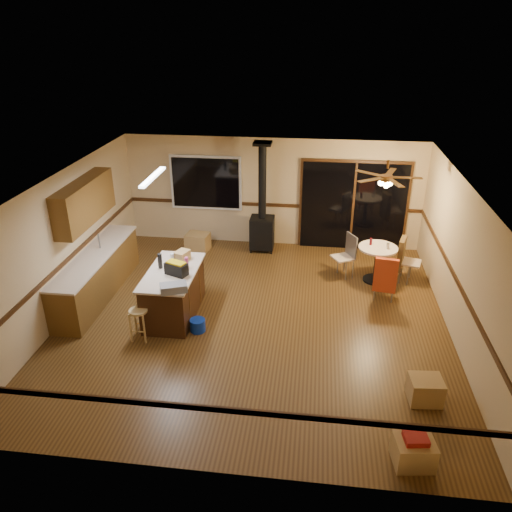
% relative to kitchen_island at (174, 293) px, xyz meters
% --- Properties ---
extents(floor, '(7.00, 7.00, 0.00)m').
position_rel_kitchen_island_xyz_m(floor, '(1.50, 0.00, -0.45)').
color(floor, '#513516').
rests_on(floor, ground).
extents(ceiling, '(7.00, 7.00, 0.00)m').
position_rel_kitchen_island_xyz_m(ceiling, '(1.50, 0.00, 2.15)').
color(ceiling, silver).
rests_on(ceiling, ground).
extents(wall_back, '(7.00, 0.00, 7.00)m').
position_rel_kitchen_island_xyz_m(wall_back, '(1.50, 3.50, 0.85)').
color(wall_back, tan).
rests_on(wall_back, ground).
extents(wall_front, '(7.00, 0.00, 7.00)m').
position_rel_kitchen_island_xyz_m(wall_front, '(1.50, -3.50, 0.85)').
color(wall_front, tan).
rests_on(wall_front, ground).
extents(wall_left, '(0.00, 7.00, 7.00)m').
position_rel_kitchen_island_xyz_m(wall_left, '(-2.00, 0.00, 0.85)').
color(wall_left, tan).
rests_on(wall_left, ground).
extents(wall_right, '(0.00, 7.00, 7.00)m').
position_rel_kitchen_island_xyz_m(wall_right, '(5.00, 0.00, 0.85)').
color(wall_right, tan).
rests_on(wall_right, ground).
extents(chair_rail, '(7.00, 7.00, 0.08)m').
position_rel_kitchen_island_xyz_m(chair_rail, '(1.50, 0.00, 0.55)').
color(chair_rail, '#371F0D').
rests_on(chair_rail, ground).
extents(window, '(1.72, 0.10, 1.32)m').
position_rel_kitchen_island_xyz_m(window, '(-0.10, 3.45, 1.05)').
color(window, black).
rests_on(window, ground).
extents(sliding_door, '(2.52, 0.10, 2.10)m').
position_rel_kitchen_island_xyz_m(sliding_door, '(3.40, 3.45, 0.60)').
color(sliding_door, black).
rests_on(sliding_door, ground).
extents(lower_cabinets, '(0.60, 3.00, 0.86)m').
position_rel_kitchen_island_xyz_m(lower_cabinets, '(-1.70, 0.50, -0.02)').
color(lower_cabinets, brown).
rests_on(lower_cabinets, ground).
extents(countertop, '(0.64, 3.04, 0.04)m').
position_rel_kitchen_island_xyz_m(countertop, '(-1.70, 0.50, 0.43)').
color(countertop, beige).
rests_on(countertop, lower_cabinets).
extents(upper_cabinets, '(0.35, 2.00, 0.80)m').
position_rel_kitchen_island_xyz_m(upper_cabinets, '(-1.83, 0.70, 1.45)').
color(upper_cabinets, brown).
rests_on(upper_cabinets, ground).
extents(kitchen_island, '(0.88, 1.68, 0.90)m').
position_rel_kitchen_island_xyz_m(kitchen_island, '(0.00, 0.00, 0.00)').
color(kitchen_island, '#331B0C').
rests_on(kitchen_island, ground).
extents(wood_stove, '(0.55, 0.50, 2.52)m').
position_rel_kitchen_island_xyz_m(wood_stove, '(1.30, 3.05, 0.28)').
color(wood_stove, black).
rests_on(wood_stove, ground).
extents(ceiling_fan, '(0.24, 0.24, 0.55)m').
position_rel_kitchen_island_xyz_m(ceiling_fan, '(3.86, 1.81, 1.76)').
color(ceiling_fan, brown).
rests_on(ceiling_fan, ceiling).
extents(fluorescent_strip, '(0.10, 1.20, 0.04)m').
position_rel_kitchen_island_xyz_m(fluorescent_strip, '(-0.30, 0.30, 2.11)').
color(fluorescent_strip, white).
rests_on(fluorescent_strip, ceiling).
extents(toolbox_grey, '(0.50, 0.39, 0.14)m').
position_rel_kitchen_island_xyz_m(toolbox_grey, '(0.24, -0.72, 0.52)').
color(toolbox_grey, slate).
rests_on(toolbox_grey, kitchen_island).
extents(toolbox_black, '(0.45, 0.34, 0.22)m').
position_rel_kitchen_island_xyz_m(toolbox_black, '(0.12, -0.11, 0.56)').
color(toolbox_black, black).
rests_on(toolbox_black, kitchen_island).
extents(toolbox_yellow_lid, '(0.38, 0.29, 0.03)m').
position_rel_kitchen_island_xyz_m(toolbox_yellow_lid, '(0.12, -0.11, 0.68)').
color(toolbox_yellow_lid, gold).
rests_on(toolbox_yellow_lid, toolbox_black).
extents(box_on_island, '(0.29, 0.34, 0.19)m').
position_rel_kitchen_island_xyz_m(box_on_island, '(0.08, 0.46, 0.54)').
color(box_on_island, '#A27E48').
rests_on(box_on_island, kitchen_island).
extents(bottle_dark, '(0.10, 0.10, 0.28)m').
position_rel_kitchen_island_xyz_m(bottle_dark, '(-0.24, 0.10, 0.59)').
color(bottle_dark, black).
rests_on(bottle_dark, kitchen_island).
extents(bottle_pink, '(0.07, 0.07, 0.21)m').
position_rel_kitchen_island_xyz_m(bottle_pink, '(0.24, 0.16, 0.55)').
color(bottle_pink, '#D84C8C').
rests_on(bottle_pink, kitchen_island).
extents(bottle_white, '(0.09, 0.09, 0.20)m').
position_rel_kitchen_island_xyz_m(bottle_white, '(-0.08, 0.32, 0.54)').
color(bottle_white, white).
rests_on(bottle_white, kitchen_island).
extents(bar_stool, '(0.32, 0.32, 0.58)m').
position_rel_kitchen_island_xyz_m(bar_stool, '(-0.37, -0.86, -0.16)').
color(bar_stool, tan).
rests_on(bar_stool, floor).
extents(blue_bucket, '(0.32, 0.32, 0.23)m').
position_rel_kitchen_island_xyz_m(blue_bucket, '(0.56, -0.51, -0.34)').
color(blue_bucket, '#0D32BE').
rests_on(blue_bucket, floor).
extents(dining_table, '(0.80, 0.80, 0.78)m').
position_rel_kitchen_island_xyz_m(dining_table, '(3.86, 1.81, 0.07)').
color(dining_table, black).
rests_on(dining_table, ground).
extents(glass_red, '(0.06, 0.06, 0.15)m').
position_rel_kitchen_island_xyz_m(glass_red, '(3.71, 1.91, 0.40)').
color(glass_red, '#590C14').
rests_on(glass_red, dining_table).
extents(glass_cream, '(0.08, 0.08, 0.14)m').
position_rel_kitchen_island_xyz_m(glass_cream, '(4.04, 1.76, 0.40)').
color(glass_cream, beige).
rests_on(glass_cream, dining_table).
extents(chair_left, '(0.55, 0.55, 0.51)m').
position_rel_kitchen_island_xyz_m(chair_left, '(3.25, 1.96, 0.14)').
color(chair_left, '#C5AD92').
rests_on(chair_left, ground).
extents(chair_near, '(0.49, 0.52, 0.70)m').
position_rel_kitchen_island_xyz_m(chair_near, '(3.93, 0.93, 0.14)').
color(chair_near, '#C5AD92').
rests_on(chair_near, ground).
extents(chair_right, '(0.56, 0.53, 0.70)m').
position_rel_kitchen_island_xyz_m(chair_right, '(4.38, 1.91, 0.14)').
color(chair_right, '#C5AD92').
rests_on(chair_right, ground).
extents(box_under_window, '(0.58, 0.49, 0.42)m').
position_rel_kitchen_island_xyz_m(box_under_window, '(-0.22, 2.84, -0.24)').
color(box_under_window, '#A27E48').
rests_on(box_under_window, floor).
extents(box_corner_a, '(0.53, 0.47, 0.37)m').
position_rel_kitchen_island_xyz_m(box_corner_a, '(3.89, -3.04, -0.27)').
color(box_corner_a, '#A27E48').
rests_on(box_corner_a, floor).
extents(box_corner_b, '(0.49, 0.43, 0.37)m').
position_rel_kitchen_island_xyz_m(box_corner_b, '(4.24, -1.85, -0.27)').
color(box_corner_b, '#A27E48').
rests_on(box_corner_b, floor).
extents(box_small_red, '(0.32, 0.27, 0.08)m').
position_rel_kitchen_island_xyz_m(box_small_red, '(3.89, -3.04, -0.05)').
color(box_small_red, maroon).
rests_on(box_small_red, box_corner_a).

